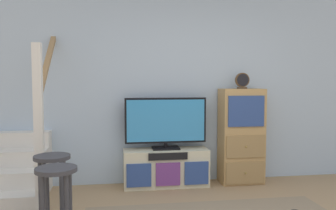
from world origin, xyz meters
TOP-DOWN VIEW (x-y plane):
  - back_wall at (0.00, 2.46)m, footprint 6.40×0.12m
  - media_console at (-0.30, 2.19)m, footprint 1.12×0.38m
  - television at (-0.30, 2.22)m, footprint 1.09×0.22m
  - side_cabinet at (0.75, 2.20)m, footprint 0.58×0.38m
  - desk_clock at (0.75, 2.19)m, footprint 0.19×0.08m
  - staircase at (-2.24, 2.20)m, footprint 1.00×1.36m
  - bar_stool_near at (-1.45, 0.56)m, footprint 0.34×0.34m
  - bar_stool_far at (-1.56, 1.02)m, footprint 0.34×0.34m

SIDE VIEW (x-z plane):
  - media_console at x=-0.30m, z-range 0.00..0.50m
  - staircase at x=-2.24m, z-range -0.73..1.47m
  - bar_stool_near at x=-1.45m, z-range 0.17..0.88m
  - bar_stool_far at x=-1.56m, z-range 0.17..0.88m
  - side_cabinet at x=0.75m, z-range 0.00..1.30m
  - television at x=-0.30m, z-range 0.52..1.21m
  - back_wall at x=0.00m, z-range 0.00..2.70m
  - desk_clock at x=0.75m, z-range 1.30..1.52m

